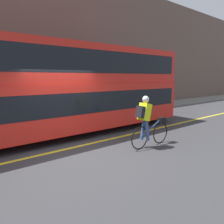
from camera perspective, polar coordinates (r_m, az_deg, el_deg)
The scene contains 7 objects.
ground_plane at distance 7.02m, azimuth -9.80°, elevation -9.91°, with size 80.00×80.00×0.00m, color #38383A.
road_center_line at distance 7.26m, azimuth -10.94°, elevation -9.27°, with size 50.00×0.14×0.01m, color yellow.
sidewalk_curb at distance 11.68m, azimuth -22.52°, elevation -2.50°, with size 60.00×2.38×0.12m.
building_facade at distance 12.92m, azimuth -25.54°, elevation 17.39°, with size 60.00×0.30×8.65m.
bus at distance 8.68m, azimuth -12.09°, elevation 6.72°, with size 10.73×2.43×3.49m.
cyclist_on_bike at distance 7.11m, azimuth 9.19°, elevation -2.10°, with size 1.77×0.32×1.69m.
street_sign_post at distance 16.29m, azimuth 8.86°, elevation 6.90°, with size 0.36×0.09×2.79m.
Camera 1 is at (-3.23, -5.80, 2.27)m, focal length 35.00 mm.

